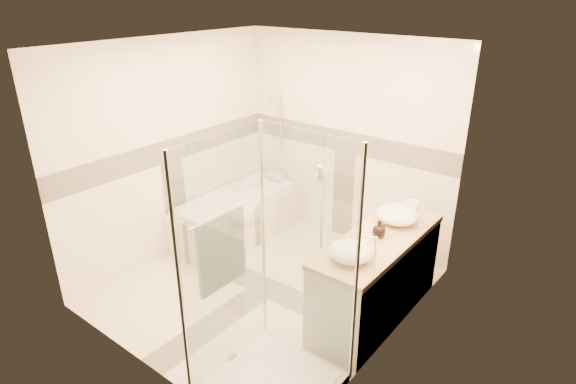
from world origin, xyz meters
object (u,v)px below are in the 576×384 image
Objects in this scene: amenity_bottle_a at (380,229)px; amenity_bottle_b at (379,229)px; vanity at (376,277)px; bathtub at (237,214)px; vessel_sink_far at (350,251)px; vessel_sink_near at (397,214)px; shower_enclosure at (266,327)px.

amenity_bottle_a is 0.88× the size of amenity_bottle_b.
amenity_bottle_b reaches higher than vanity.
bathtub is 2.37m from vessel_sink_far.
vessel_sink_near is 0.34m from amenity_bottle_a.
vessel_sink_near is 2.93× the size of amenity_bottle_a.
bathtub is 2.24m from amenity_bottle_b.
vessel_sink_near is (0.27, 1.66, 0.43)m from shower_enclosure.
bathtub is 1.05× the size of vanity.
vessel_sink_far is 2.35× the size of amenity_bottle_b.
bathtub is 4.10× the size of vessel_sink_near.
amenity_bottle_b is (0.00, -0.37, -0.00)m from vessel_sink_near.
shower_enclosure is 1.40m from amenity_bottle_a.
bathtub is 0.83× the size of shower_enclosure.
vanity reaches higher than bathtub.
vanity is 0.64m from vessel_sink_near.
shower_enclosure reaches higher than bathtub.
vessel_sink_near is 0.37m from amenity_bottle_b.
vessel_sink_far is 0.53m from amenity_bottle_a.
vanity is 3.91× the size of vessel_sink_near.
vanity is at bearing -64.74° from amenity_bottle_a.
shower_enclosure is at bearing -101.97° from amenity_bottle_b.
vessel_sink_near is at bearing 90.00° from vessel_sink_far.
bathtub is 2.22m from vessel_sink_near.
vessel_sink_near is (-0.02, 0.38, 0.51)m from vanity.
vessel_sink_far is at bearing -90.00° from vessel_sink_near.
vanity is at bearing 87.66° from vessel_sink_far.
amenity_bottle_a is (-0.02, 0.04, 0.49)m from vanity.
shower_enclosure is 5.39× the size of vessel_sink_far.
vanity is 10.06× the size of amenity_bottle_b.
vanity is at bearing -37.69° from amenity_bottle_b.
amenity_bottle_b is at bearing -90.00° from amenity_bottle_a.
bathtub is at bearing 171.07° from amenity_bottle_b.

